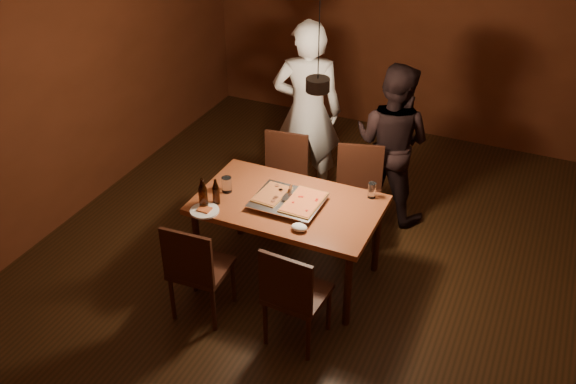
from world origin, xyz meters
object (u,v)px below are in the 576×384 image
at_px(diner_white, 307,112).
at_px(diner_dark, 392,143).
at_px(chair_far_left, 283,171).
at_px(pizza_tray, 288,202).
at_px(chair_far_right, 359,185).
at_px(plate_slice, 205,211).
at_px(chair_near_left, 195,264).
at_px(dining_table, 288,210).
at_px(pendant_lamp, 318,83).
at_px(chair_near_right, 292,289).
at_px(beer_bottle_a, 203,193).
at_px(beer_bottle_b, 216,192).

relative_size(diner_white, diner_dark, 1.18).
height_order(chair_far_left, pizza_tray, chair_far_left).
bearing_deg(chair_far_right, plate_slice, 38.35).
distance_m(pizza_tray, plate_slice, 0.67).
relative_size(chair_near_left, plate_slice, 2.08).
relative_size(dining_table, pendant_lamp, 1.36).
bearing_deg(chair_near_right, diner_white, 113.62).
height_order(beer_bottle_a, plate_slice, beer_bottle_a).
bearing_deg(diner_dark, chair_near_right, 96.15).
bearing_deg(pendant_lamp, beer_bottle_a, -147.10).
distance_m(chair_near_left, pendant_lamp, 1.65).
relative_size(dining_table, chair_near_right, 3.09).
bearing_deg(pizza_tray, pendant_lamp, 51.00).
height_order(dining_table, beer_bottle_a, beer_bottle_a).
distance_m(chair_near_left, diner_white, 2.11).
relative_size(chair_far_left, pendant_lamp, 0.44).
xyz_separation_m(diner_dark, pendant_lamp, (-0.32, -1.14, 0.98)).
bearing_deg(chair_near_left, chair_far_right, 60.86).
bearing_deg(chair_near_right, chair_far_right, 94.65).
xyz_separation_m(beer_bottle_a, plate_slice, (0.04, -0.05, -0.13)).
bearing_deg(chair_far_left, pendant_lamp, 124.86).
distance_m(chair_far_right, pizza_tray, 0.94).
relative_size(beer_bottle_b, pendant_lamp, 0.20).
xyz_separation_m(diner_white, diner_dark, (0.87, -0.00, -0.14)).
distance_m(chair_near_left, pizza_tray, 0.90).
bearing_deg(chair_far_left, plate_slice, 74.29).
distance_m(pizza_tray, diner_dark, 1.41).
bearing_deg(chair_near_right, pizza_tray, 120.15).
relative_size(chair_near_right, plate_slice, 2.08).
bearing_deg(pendant_lamp, beer_bottle_b, -150.49).
distance_m(chair_far_left, chair_near_right, 1.68).
distance_m(chair_far_right, plate_slice, 1.52).
bearing_deg(diner_white, beer_bottle_b, 64.61).
bearing_deg(beer_bottle_a, chair_near_left, -69.86).
relative_size(dining_table, diner_dark, 0.96).
xyz_separation_m(chair_far_right, diner_dark, (0.16, 0.47, 0.24)).
xyz_separation_m(beer_bottle_b, diner_dark, (1.02, 1.54, -0.08)).
distance_m(chair_far_left, pizza_tray, 0.92).
height_order(diner_white, pendant_lamp, pendant_lamp).
distance_m(chair_near_left, chair_near_right, 0.80).
height_order(dining_table, pendant_lamp, pendant_lamp).
relative_size(pizza_tray, diner_dark, 0.35).
relative_size(chair_far_left, diner_dark, 0.31).
distance_m(chair_near_right, pizza_tray, 0.83).
xyz_separation_m(dining_table, beer_bottle_b, (-0.52, -0.25, 0.18)).
bearing_deg(dining_table, diner_dark, 69.14).
bearing_deg(chair_near_left, pendant_lamp, 53.22).
distance_m(dining_table, chair_near_left, 0.90).
height_order(dining_table, chair_near_right, chair_near_right).
bearing_deg(diner_dark, beer_bottle_b, 66.24).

